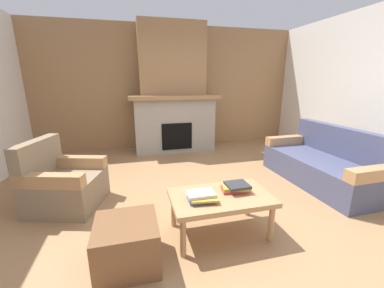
{
  "coord_description": "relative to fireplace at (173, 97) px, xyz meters",
  "views": [
    {
      "loc": [
        -0.91,
        -2.6,
        1.55
      ],
      "look_at": [
        -0.07,
        0.67,
        0.63
      ],
      "focal_mm": 22.3,
      "sensor_mm": 36.0,
      "label": 1
    }
  ],
  "objects": [
    {
      "name": "armchair",
      "position": [
        -1.78,
        -2.19,
        -0.87
      ],
      "size": [
        0.94,
        0.94,
        0.85
      ],
      "color": "#847056",
      "rests_on": "ground"
    },
    {
      "name": "fireplace",
      "position": [
        0.0,
        0.0,
        0.0
      ],
      "size": [
        1.9,
        0.82,
        2.7
      ],
      "color": "gray",
      "rests_on": "ground"
    },
    {
      "name": "book_stack_center",
      "position": [
        0.09,
        -3.15,
        -0.69
      ],
      "size": [
        0.31,
        0.23,
        0.08
      ],
      "color": "#B23833",
      "rests_on": "coffee_table"
    },
    {
      "name": "couch",
      "position": [
        1.9,
        -2.4,
        -0.88
      ],
      "size": [
        0.88,
        1.82,
        0.85
      ],
      "color": "#474C6B",
      "rests_on": "ground"
    },
    {
      "name": "ground",
      "position": [
        0.0,
        -2.62,
        -1.16
      ],
      "size": [
        9.0,
        9.0,
        0.0
      ],
      "primitive_type": "plane",
      "color": "#9E754C"
    },
    {
      "name": "book_stack_near_edge",
      "position": [
        -0.31,
        -3.25,
        -0.69
      ],
      "size": [
        0.29,
        0.24,
        0.08
      ],
      "color": "#335699",
      "rests_on": "coffee_table"
    },
    {
      "name": "coffee_table",
      "position": [
        -0.09,
        -3.2,
        -0.79
      ],
      "size": [
        1.0,
        0.6,
        0.43
      ],
      "color": "tan",
      "rests_on": "ground"
    },
    {
      "name": "ottoman",
      "position": [
        -1.01,
        -3.41,
        -0.96
      ],
      "size": [
        0.52,
        0.52,
        0.4
      ],
      "primitive_type": "cube",
      "color": "brown",
      "rests_on": "ground"
    },
    {
      "name": "wall_back_wood_panel",
      "position": [
        0.0,
        0.38,
        0.19
      ],
      "size": [
        6.0,
        0.12,
        2.7
      ],
      "primitive_type": "cube",
      "color": "#997047",
      "rests_on": "ground"
    }
  ]
}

